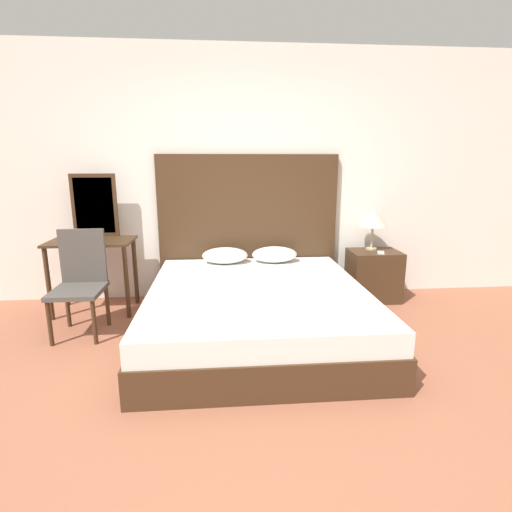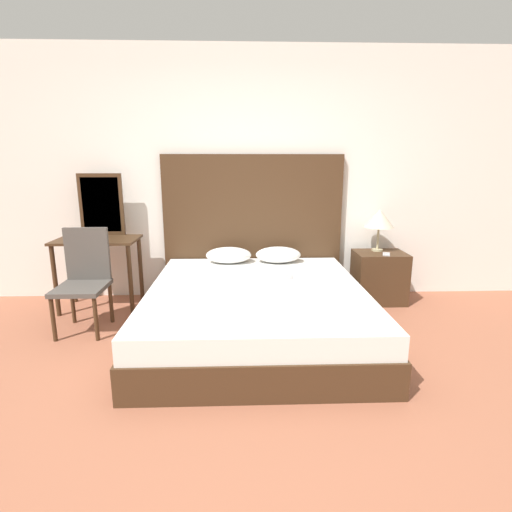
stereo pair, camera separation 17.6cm
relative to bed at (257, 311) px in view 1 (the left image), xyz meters
The scene contains 13 objects.
ground_plane 1.14m from the bed, 95.46° to the right, with size 16.00×16.00×0.00m, color #9E5B42.
wall_back 1.63m from the bed, 95.22° to the left, with size 10.00×0.06×2.70m.
bed is the anchor object (origin of this frame).
headboard 1.23m from the bed, 90.00° to the left, with size 1.97×0.05×1.59m.
pillow_left 0.95m from the bed, 107.27° to the left, with size 0.48×0.32×0.17m.
pillow_right 0.95m from the bed, 72.73° to the left, with size 0.48×0.32×0.17m.
phone_on_bed 0.48m from the bed, 40.35° to the left, with size 0.09×0.16×0.01m.
nightstand 1.61m from the bed, 31.19° to the left, with size 0.53×0.42×0.55m.
table_lamp 1.78m from the bed, 33.91° to the left, with size 0.32×0.32×0.46m.
phone_on_nightstand 1.61m from the bed, 27.49° to the left, with size 0.12×0.16×0.01m.
vanity_desk 1.80m from the bed, 155.53° to the left, with size 0.81×0.49×0.75m.
vanity_mirror 2.04m from the bed, 149.36° to the left, with size 0.45×0.03×0.65m.
chair 1.60m from the bed, behind, with size 0.42×0.47×0.92m.
Camera 1 is at (-0.19, -2.19, 1.51)m, focal length 28.00 mm.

